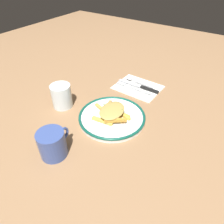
{
  "coord_description": "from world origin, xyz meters",
  "views": [
    {
      "loc": [
        -0.49,
        -0.33,
        0.52
      ],
      "look_at": [
        0.0,
        0.0,
        0.03
      ],
      "focal_mm": 32.44,
      "sensor_mm": 36.0,
      "label": 1
    }
  ],
  "objects_px": {
    "plate": "(112,117)",
    "coffee_mug": "(53,144)",
    "knife": "(142,87)",
    "spoon": "(135,81)",
    "water_glass": "(62,96)",
    "napkin": "(138,87)",
    "fork": "(133,88)",
    "fries_heap": "(111,112)"
  },
  "relations": [
    {
      "from": "fries_heap",
      "to": "water_glass",
      "type": "bearing_deg",
      "value": 101.49
    },
    {
      "from": "water_glass",
      "to": "coffee_mug",
      "type": "xyz_separation_m",
      "value": [
        -0.2,
        -0.16,
        -0.0
      ]
    },
    {
      "from": "napkin",
      "to": "spoon",
      "type": "xyz_separation_m",
      "value": [
        0.03,
        0.03,
        0.01
      ]
    },
    {
      "from": "fork",
      "to": "knife",
      "type": "relative_size",
      "value": 0.84
    },
    {
      "from": "fries_heap",
      "to": "napkin",
      "type": "height_order",
      "value": "fries_heap"
    },
    {
      "from": "knife",
      "to": "coffee_mug",
      "type": "bearing_deg",
      "value": 174.35
    },
    {
      "from": "fork",
      "to": "spoon",
      "type": "relative_size",
      "value": 1.16
    },
    {
      "from": "knife",
      "to": "napkin",
      "type": "bearing_deg",
      "value": 89.65
    },
    {
      "from": "coffee_mug",
      "to": "fries_heap",
      "type": "bearing_deg",
      "value": -12.25
    },
    {
      "from": "fork",
      "to": "plate",
      "type": "bearing_deg",
      "value": -170.68
    },
    {
      "from": "water_glass",
      "to": "knife",
      "type": "bearing_deg",
      "value": -35.11
    },
    {
      "from": "knife",
      "to": "water_glass",
      "type": "bearing_deg",
      "value": 144.89
    },
    {
      "from": "napkin",
      "to": "fork",
      "type": "xyz_separation_m",
      "value": [
        -0.03,
        0.01,
        0.01
      ]
    },
    {
      "from": "knife",
      "to": "fries_heap",
      "type": "bearing_deg",
      "value": -179.25
    },
    {
      "from": "fork",
      "to": "coffee_mug",
      "type": "distance_m",
      "value": 0.48
    },
    {
      "from": "napkin",
      "to": "coffee_mug",
      "type": "relative_size",
      "value": 1.81
    },
    {
      "from": "spoon",
      "to": "knife",
      "type": "bearing_deg",
      "value": -119.41
    },
    {
      "from": "fries_heap",
      "to": "fork",
      "type": "xyz_separation_m",
      "value": [
        0.23,
        0.03,
        -0.02
      ]
    },
    {
      "from": "knife",
      "to": "spoon",
      "type": "relative_size",
      "value": 1.38
    },
    {
      "from": "water_glass",
      "to": "spoon",
      "type": "bearing_deg",
      "value": -25.52
    },
    {
      "from": "knife",
      "to": "coffee_mug",
      "type": "distance_m",
      "value": 0.51
    },
    {
      "from": "knife",
      "to": "coffee_mug",
      "type": "height_order",
      "value": "coffee_mug"
    },
    {
      "from": "water_glass",
      "to": "napkin",
      "type": "bearing_deg",
      "value": -32.63
    },
    {
      "from": "fries_heap",
      "to": "fork",
      "type": "height_order",
      "value": "fries_heap"
    },
    {
      "from": "fork",
      "to": "spoon",
      "type": "xyz_separation_m",
      "value": [
        0.06,
        0.02,
        0.0
      ]
    },
    {
      "from": "plate",
      "to": "coffee_mug",
      "type": "height_order",
      "value": "coffee_mug"
    },
    {
      "from": "napkin",
      "to": "coffee_mug",
      "type": "xyz_separation_m",
      "value": [
        -0.5,
        0.03,
        0.04
      ]
    },
    {
      "from": "fork",
      "to": "knife",
      "type": "xyz_separation_m",
      "value": [
        0.03,
        -0.03,
        0.0
      ]
    },
    {
      "from": "napkin",
      "to": "fork",
      "type": "bearing_deg",
      "value": 156.07
    },
    {
      "from": "plate",
      "to": "napkin",
      "type": "height_order",
      "value": "plate"
    },
    {
      "from": "plate",
      "to": "knife",
      "type": "height_order",
      "value": "plate"
    },
    {
      "from": "spoon",
      "to": "water_glass",
      "type": "relative_size",
      "value": 1.56
    },
    {
      "from": "fries_heap",
      "to": "fork",
      "type": "relative_size",
      "value": 0.94
    },
    {
      "from": "fries_heap",
      "to": "napkin",
      "type": "distance_m",
      "value": 0.26
    },
    {
      "from": "spoon",
      "to": "coffee_mug",
      "type": "distance_m",
      "value": 0.53
    },
    {
      "from": "plate",
      "to": "napkin",
      "type": "distance_m",
      "value": 0.26
    },
    {
      "from": "napkin",
      "to": "knife",
      "type": "bearing_deg",
      "value": -90.35
    },
    {
      "from": "fries_heap",
      "to": "water_glass",
      "type": "height_order",
      "value": "water_glass"
    },
    {
      "from": "napkin",
      "to": "knife",
      "type": "xyz_separation_m",
      "value": [
        -0.0,
        -0.02,
        0.01
      ]
    },
    {
      "from": "spoon",
      "to": "plate",
      "type": "bearing_deg",
      "value": -168.16
    },
    {
      "from": "fork",
      "to": "napkin",
      "type": "bearing_deg",
      "value": -23.93
    },
    {
      "from": "plate",
      "to": "fork",
      "type": "xyz_separation_m",
      "value": [
        0.23,
        0.04,
        0.0
      ]
    }
  ]
}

